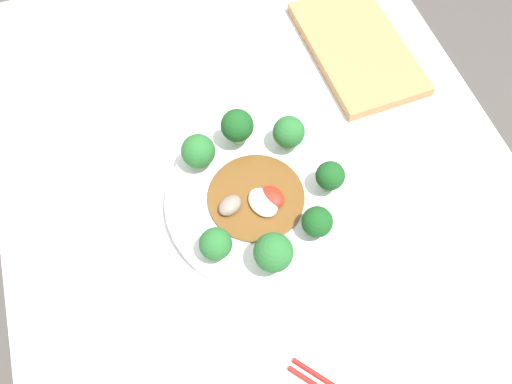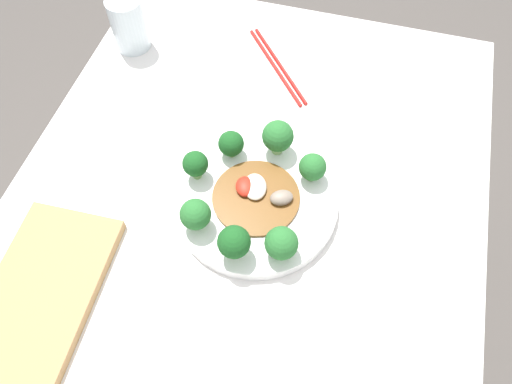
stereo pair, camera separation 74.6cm
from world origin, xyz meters
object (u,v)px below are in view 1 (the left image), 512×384
object	(u,v)px
plate	(256,201)
stirfry_center	(256,199)
broccoli_northwest	(216,244)
broccoli_west	(273,253)
broccoli_east	(237,126)
broccoli_northeast	(198,151)
broccoli_south	(330,176)
broccoli_southwest	(317,222)
cutting_board	(357,47)
broccoli_southeast	(289,132)

from	to	relation	value
plate	stirfry_center	size ratio (longest dim) A/B	1.88
broccoli_northwest	broccoli_west	world-z (taller)	broccoli_west
broccoli_east	broccoli_northeast	size ratio (longest dim) A/B	1.12
broccoli_northeast	broccoli_south	bearing A→B (deg)	-120.79
broccoli_southwest	broccoli_south	world-z (taller)	broccoli_south
plate	cutting_board	world-z (taller)	plate
broccoli_northwest	broccoli_southeast	bearing A→B (deg)	-48.45
broccoli_northeast	broccoli_south	xyz separation A→B (m)	(-0.10, -0.17, 0.00)
broccoli_southeast	broccoli_northwest	distance (m)	0.21
stirfry_center	broccoli_south	bearing A→B (deg)	-96.14
broccoli_northeast	broccoli_northwest	world-z (taller)	broccoli_northeast
stirfry_center	broccoli_northwest	bearing A→B (deg)	127.45
stirfry_center	broccoli_southeast	bearing A→B (deg)	-44.82
broccoli_east	broccoli_southeast	distance (m)	0.08
broccoli_west	plate	bearing A→B (deg)	-5.36
broccoli_east	broccoli_southeast	xyz separation A→B (m)	(-0.03, -0.07, -0.01)
broccoli_southeast	broccoli_south	xyz separation A→B (m)	(-0.09, -0.03, -0.00)
broccoli_northeast	broccoli_northwest	xyz separation A→B (m)	(-0.15, 0.02, -0.00)
broccoli_west	cutting_board	world-z (taller)	broccoli_west
broccoli_east	broccoli_southeast	size ratio (longest dim) A/B	1.10
broccoli_south	cutting_board	size ratio (longest dim) A/B	0.20
plate	broccoli_east	xyz separation A→B (m)	(0.11, -0.00, 0.05)
plate	broccoli_west	world-z (taller)	broccoli_west
broccoli_southeast	broccoli_west	world-z (taller)	broccoli_west
broccoli_east	broccoli_south	bearing A→B (deg)	-139.84
broccoli_east	broccoli_northeast	bearing A→B (deg)	106.91
broccoli_east	broccoli_northeast	xyz separation A→B (m)	(-0.02, 0.07, -0.01)
broccoli_east	cutting_board	distance (m)	0.31
broccoli_northwest	broccoli_west	bearing A→B (deg)	-119.79
broccoli_southwest	broccoli_southeast	bearing A→B (deg)	-4.48
broccoli_northeast	cutting_board	world-z (taller)	broccoli_northeast
broccoli_southwest	cutting_board	bearing A→B (deg)	-33.12
broccoli_east	stirfry_center	bearing A→B (deg)	176.86
broccoli_southeast	broccoli_west	distance (m)	0.20
plate	broccoli_west	distance (m)	0.12
broccoli_northeast	broccoli_west	bearing A→B (deg)	-164.31
broccoli_northwest	broccoli_south	distance (m)	0.20
broccoli_east	stirfry_center	distance (m)	0.12
broccoli_southeast	cutting_board	distance (m)	0.26
broccoli_southeast	broccoli_south	distance (m)	0.10
plate	broccoli_west	size ratio (longest dim) A/B	3.97
broccoli_southwest	cutting_board	distance (m)	0.39
plate	broccoli_south	world-z (taller)	broccoli_south
broccoli_east	cutting_board	xyz separation A→B (m)	(0.13, -0.27, -0.05)
broccoli_west	broccoli_southwest	distance (m)	0.08
broccoli_northwest	broccoli_southwest	xyz separation A→B (m)	(-0.01, -0.15, -0.00)
broccoli_northwest	broccoli_southwest	distance (m)	0.15
broccoli_west	broccoli_southeast	bearing A→B (deg)	-25.94
broccoli_west	broccoli_northeast	bearing A→B (deg)	15.69
broccoli_southeast	broccoli_southwest	distance (m)	0.15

